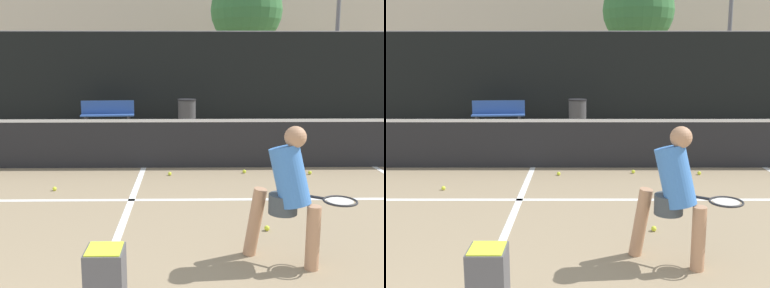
# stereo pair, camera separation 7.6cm
# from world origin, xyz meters

# --- Properties ---
(court_service_line) EXTENTS (8.25, 0.10, 0.01)m
(court_service_line) POSITION_xyz_m (0.00, 5.05, 0.00)
(court_service_line) COLOR white
(court_service_line) RESTS_ON ground
(court_center_mark) EXTENTS (0.10, 5.91, 0.01)m
(court_center_mark) POSITION_xyz_m (0.00, 4.15, 0.00)
(court_center_mark) COLOR white
(court_center_mark) RESTS_ON ground
(net) EXTENTS (11.09, 0.09, 1.07)m
(net) POSITION_xyz_m (0.00, 7.10, 0.51)
(net) COLOR slate
(net) RESTS_ON ground
(fence_back) EXTENTS (24.00, 0.06, 2.95)m
(fence_back) POSITION_xyz_m (0.00, 13.01, 1.47)
(fence_back) COLOR black
(fence_back) RESTS_ON ground
(player_practicing) EXTENTS (1.19, 0.59, 1.44)m
(player_practicing) POSITION_xyz_m (1.84, 2.93, 0.77)
(player_practicing) COLOR tan
(player_practicing) RESTS_ON ground
(tennis_ball_scattered_1) EXTENTS (0.07, 0.07, 0.07)m
(tennis_ball_scattered_1) POSITION_xyz_m (3.08, 6.54, 0.03)
(tennis_ball_scattered_1) COLOR #D1E033
(tennis_ball_scattered_1) RESTS_ON ground
(tennis_ball_scattered_2) EXTENTS (0.07, 0.07, 0.07)m
(tennis_ball_scattered_2) POSITION_xyz_m (-1.29, 5.56, 0.03)
(tennis_ball_scattered_2) COLOR #D1E033
(tennis_ball_scattered_2) RESTS_ON ground
(tennis_ball_scattered_3) EXTENTS (0.07, 0.07, 0.07)m
(tennis_ball_scattered_3) POSITION_xyz_m (1.90, 6.65, 0.03)
(tennis_ball_scattered_3) COLOR #D1E033
(tennis_ball_scattered_3) RESTS_ON ground
(tennis_ball_scattered_7) EXTENTS (0.07, 0.07, 0.07)m
(tennis_ball_scattered_7) POSITION_xyz_m (1.80, 3.81, 0.03)
(tennis_ball_scattered_7) COLOR #D1E033
(tennis_ball_scattered_7) RESTS_ON ground
(tennis_ball_scattered_10) EXTENTS (0.07, 0.07, 0.07)m
(tennis_ball_scattered_10) POSITION_xyz_m (0.53, 6.50, 0.03)
(tennis_ball_scattered_10) COLOR #D1E033
(tennis_ball_scattered_10) RESTS_ON ground
(courtside_bench) EXTENTS (1.59, 0.51, 0.86)m
(courtside_bench) POSITION_xyz_m (-1.50, 11.95, 0.47)
(courtside_bench) COLOR #2D519E
(courtside_bench) RESTS_ON ground
(trash_bin) EXTENTS (0.54, 0.54, 0.92)m
(trash_bin) POSITION_xyz_m (0.86, 11.81, 0.46)
(trash_bin) COLOR #3F3F42
(trash_bin) RESTS_ON ground
(parked_car) EXTENTS (1.89, 4.56, 1.51)m
(parked_car) POSITION_xyz_m (2.85, 15.48, 0.64)
(parked_car) COLOR maroon
(parked_car) RESTS_ON ground
(tree_west) EXTENTS (3.53, 3.53, 6.22)m
(tree_west) POSITION_xyz_m (3.85, 21.52, 4.43)
(tree_west) COLOR brown
(tree_west) RESTS_ON ground
(building_far) EXTENTS (36.00, 2.40, 6.97)m
(building_far) POSITION_xyz_m (0.00, 29.17, 3.48)
(building_far) COLOR beige
(building_far) RESTS_ON ground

